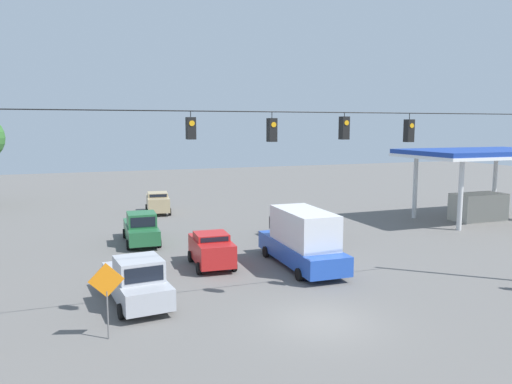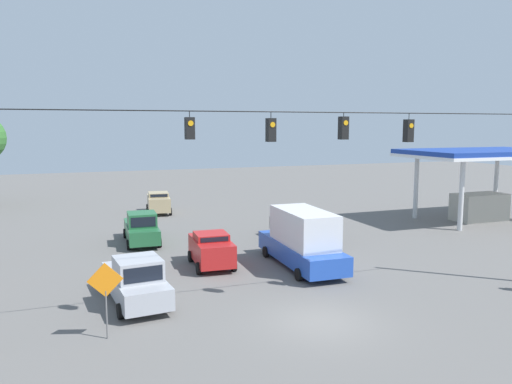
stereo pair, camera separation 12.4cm
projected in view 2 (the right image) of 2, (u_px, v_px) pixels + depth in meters
The scene contains 13 objects.
ground_plane at pixel (320, 322), 19.69m from camera, with size 140.00×140.00×0.00m, color #605E5B.
overhead_signal_span at pixel (309, 176), 20.14m from camera, with size 23.61×0.38×8.77m.
pickup_truck_green_withflow_far at pixel (142, 228), 32.79m from camera, with size 2.28×5.41×2.12m.
box_truck_blue_crossing_near at pixel (302, 239), 27.16m from camera, with size 2.67×7.39×3.18m.
sedan_tan_withflow_deep at pixel (159, 202), 43.97m from camera, with size 2.38×4.29×1.86m.
pickup_truck_black_oncoming_far at pixel (297, 225), 34.08m from camera, with size 2.40×5.24×2.12m.
sedan_red_withflow_mid at pixel (211, 249), 27.34m from camera, with size 2.26×3.96×1.88m.
pickup_truck_silver_parked_shoulder at pixel (136, 281), 21.75m from camera, with size 2.63×5.58×2.12m.
traffic_cone_nearest at pixel (139, 299), 21.42m from camera, with size 0.35×0.35×0.60m, color orange.
traffic_cone_second at pixel (132, 280), 24.02m from camera, with size 0.35×0.35×0.60m, color orange.
traffic_cone_third at pixel (122, 265), 26.73m from camera, with size 0.35×0.35×0.60m, color orange.
gas_station at pixel (482, 169), 40.20m from camera, with size 12.34×7.49×5.77m.
work_zone_sign at pixel (105, 286), 17.91m from camera, with size 1.27×0.06×2.84m.
Camera 2 is at (8.84, 16.82, 7.72)m, focal length 35.00 mm.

